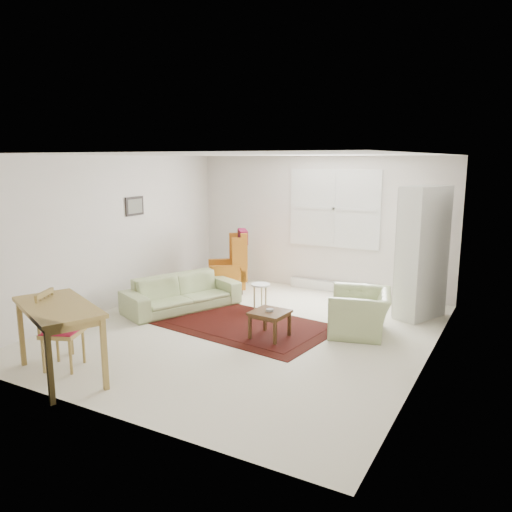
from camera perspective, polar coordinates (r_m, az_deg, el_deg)
The scene contains 10 objects.
room at distance 7.15m, azimuth -0.21°, elevation 1.49°, with size 5.04×5.54×2.51m.
rug at distance 7.50m, azimuth -1.13°, elevation -7.88°, with size 2.49×1.60×0.02m, color black, non-canonical shape.
sofa at distance 8.29m, azimuth -8.48°, elevation -3.45°, with size 1.91×0.75×0.77m, color #9CAA71.
armchair at distance 7.24m, azimuth 11.82°, elevation -5.84°, with size 0.95×0.83×0.74m, color #9CAA71.
wingback_chair at distance 9.24m, azimuth -3.39°, elevation -0.59°, with size 0.67×0.71×1.17m, color #C5721E, non-canonical shape.
coffee_table at distance 6.95m, azimuth 1.58°, elevation -7.84°, with size 0.48×0.48×0.39m, color #452A15, non-canonical shape.
stool at distance 8.30m, azimuth 0.53°, elevation -4.58°, with size 0.31×0.31×0.42m, color white, non-canonical shape.
cabinet at distance 8.08m, azimuth 18.51°, elevation 0.34°, with size 0.43×0.82×2.05m, color silver, non-canonical shape.
desk at distance 6.11m, azimuth -21.46°, elevation -9.05°, with size 1.34×0.67×0.85m, color #A08340, non-canonical shape.
desk_chair at distance 6.33m, azimuth -21.27°, elevation -7.91°, with size 0.41×0.41×0.94m, color #A08340, non-canonical shape.
Camera 1 is at (3.44, -5.95, 2.45)m, focal length 35.00 mm.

